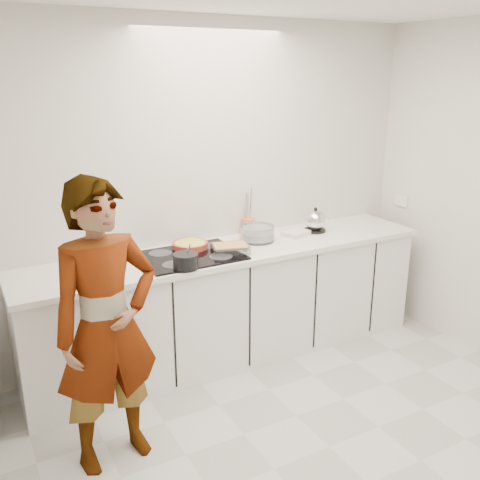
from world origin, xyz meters
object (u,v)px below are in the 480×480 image
hob (190,256)px  mixing_bowl (257,234)px  tart_dish (190,245)px  utensil_crock (248,226)px  kettle (315,221)px  baking_dish (230,248)px  saucepan (186,261)px  cook (107,327)px

hob → mixing_bowl: 0.63m
tart_dish → utensil_crock: bearing=13.1°
kettle → utensil_crock: size_ratio=1.75×
baking_dish → kettle: bearing=10.4°
saucepan → cook: (-0.68, -0.47, -0.13)m
hob → kettle: (1.18, 0.09, 0.08)m
tart_dish → saucepan: 0.42m
mixing_bowl → utensil_crock: size_ratio=2.33×
tart_dish → saucepan: saucepan is taller
mixing_bowl → kettle: 0.56m
mixing_bowl → tart_dish: bearing=174.3°
utensil_crock → baking_dish: bearing=-134.9°
hob → cook: cook is taller
mixing_bowl → cook: 1.64m
mixing_bowl → kettle: (0.56, -0.00, 0.03)m
saucepan → utensil_crock: (0.78, 0.51, 0.01)m
baking_dish → mixing_bowl: mixing_bowl is taller
tart_dish → mixing_bowl: (0.56, -0.06, 0.02)m
tart_dish → baking_dish: bearing=-44.4°
utensil_crock → cook: bearing=-146.0°
baking_dish → mixing_bowl: (0.33, 0.17, 0.01)m
hob → utensil_crock: (0.65, 0.29, 0.06)m
hob → baking_dish: bearing=-14.0°
hob → kettle: bearing=4.4°
hob → mixing_bowl: bearing=8.5°
kettle → tart_dish: bearing=177.0°
baking_dish → kettle: 0.91m
tart_dish → cook: 1.22m
hob → utensil_crock: size_ratio=5.29×
baking_dish → kettle: (0.89, 0.16, 0.05)m
saucepan → baking_dish: size_ratio=0.68×
saucepan → baking_dish: 0.45m
utensil_crock → tart_dish: bearing=-166.9°
saucepan → cook: size_ratio=0.13×
mixing_bowl → cook: bearing=-151.0°
baking_dish → cook: cook is taller
saucepan → baking_dish: saucepan is taller
tart_dish → mixing_bowl: 0.56m
tart_dish → utensil_crock: (0.58, 0.14, 0.03)m
tart_dish → mixing_bowl: mixing_bowl is taller
tart_dish → baking_dish: 0.32m
saucepan → mixing_bowl: (0.75, 0.32, -0.00)m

